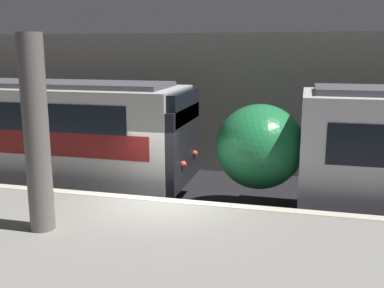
# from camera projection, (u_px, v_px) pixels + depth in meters

# --- Properties ---
(ground_plane) EXTENTS (120.00, 120.00, 0.00)m
(ground_plane) POSITION_uv_depth(u_px,v_px,m) (164.00, 240.00, 11.05)
(ground_plane) COLOR black
(platform) EXTENTS (40.00, 5.25, 1.10)m
(platform) POSITION_uv_depth(u_px,v_px,m) (122.00, 269.00, 8.45)
(platform) COLOR gray
(platform) RESTS_ON ground
(station_rear_barrier) EXTENTS (50.00, 0.15, 5.17)m
(station_rear_barrier) POSITION_uv_depth(u_px,v_px,m) (217.00, 104.00, 16.75)
(station_rear_barrier) COLOR #B2AD9E
(station_rear_barrier) RESTS_ON ground
(support_pillar_near) EXTENTS (0.48, 0.48, 3.83)m
(support_pillar_near) POSITION_uv_depth(u_px,v_px,m) (36.00, 135.00, 8.59)
(support_pillar_near) COLOR slate
(support_pillar_near) RESTS_ON platform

